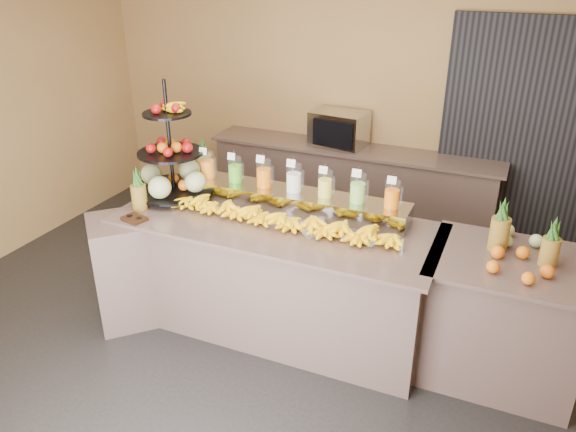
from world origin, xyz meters
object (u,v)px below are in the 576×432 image
Objects in this scene: pitcher_tray at (294,200)px; right_fruit_pile at (519,253)px; condiment_caddy at (134,219)px; banana_heap at (282,215)px; oven_warmer at (339,129)px; fruit_stand at (177,169)px.

right_fruit_pile is (1.69, -0.21, -0.00)m from pitcher_tray.
banana_heap is at bearing 20.11° from condiment_caddy.
condiment_caddy is at bearing -146.57° from pitcher_tray.
right_fruit_pile is at bearing -38.26° from oven_warmer.
fruit_stand is (-1.01, 0.15, 0.17)m from banana_heap.
condiment_caddy is (-1.07, -0.39, -0.06)m from banana_heap.
fruit_stand is at bearing -106.78° from oven_warmer.
condiment_caddy is at bearing -159.89° from banana_heap.
right_fruit_pile is at bearing 9.86° from condiment_caddy.
pitcher_tray is 3.35× the size of oven_warmer.
fruit_stand reaches higher than condiment_caddy.
banana_heap is 1.04m from fruit_stand.
fruit_stand reaches higher than right_fruit_pile.
condiment_caddy is at bearing -102.97° from oven_warmer.
oven_warmer is (-1.88, 1.88, 0.11)m from right_fruit_pile.
fruit_stand is at bearing 178.66° from right_fruit_pile.
banana_heap is 11.16× the size of condiment_caddy.
pitcher_tray is 1.24m from condiment_caddy.
oven_warmer reaches higher than condiment_caddy.
pitcher_tray is 0.94× the size of banana_heap.
right_fruit_pile reaches higher than banana_heap.
pitcher_tray is 1.68m from oven_warmer.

